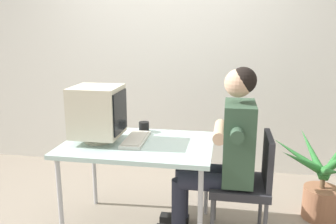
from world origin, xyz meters
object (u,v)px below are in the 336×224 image
keyboard (136,139)px  person_seated (225,148)px  desk (139,150)px  desk_mug (144,127)px  office_chair (248,180)px  potted_plant (322,181)px  crt_monitor (98,112)px

keyboard → person_seated: person_seated is taller
desk → desk_mug: 0.30m
desk → office_chair: bearing=3.1°
person_seated → desk_mug: size_ratio=13.62×
keyboard → desk: bearing=-43.3°
desk → potted_plant: 1.56m
keyboard → person_seated: size_ratio=0.32×
desk_mug → person_seated: bearing=-19.6°
office_chair → desk_mug: bearing=164.4°
office_chair → potted_plant: size_ratio=0.95×
desk → person_seated: size_ratio=0.86×
desk → office_chair: size_ratio=1.38×
keyboard → person_seated: 0.68m
person_seated → office_chair: bearing=-0.0°
crt_monitor → person_seated: bearing=4.1°
office_chair → desk_mug: 0.94m
crt_monitor → desk: bearing=4.4°
office_chair → person_seated: size_ratio=0.63×
crt_monitor → keyboard: bearing=10.2°
crt_monitor → office_chair: 1.25m
office_chair → person_seated: (-0.18, 0.00, 0.24)m
person_seated → keyboard: bearing=-178.4°
crt_monitor → keyboard: 0.36m
potted_plant → crt_monitor: bearing=-165.9°
desk → keyboard: 0.08m
desk → person_seated: person_seated is taller
crt_monitor → office_chair: crt_monitor is taller
desk → desk_mug: desk_mug is taller
potted_plant → desk: bearing=-164.0°
crt_monitor → office_chair: (1.14, 0.07, -0.50)m
office_chair → desk_mug: size_ratio=8.53×
person_seated → potted_plant: 0.97m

